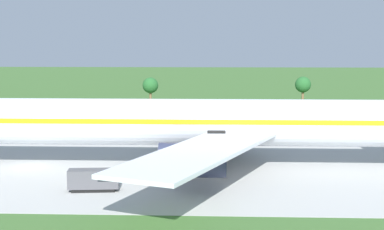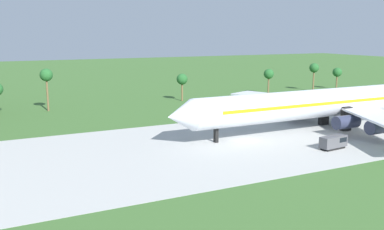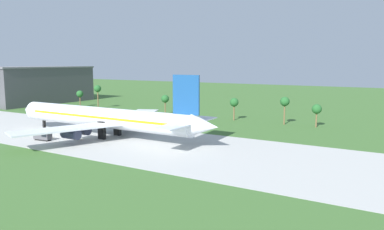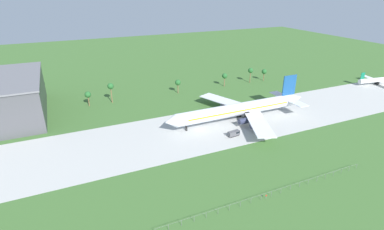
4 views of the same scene
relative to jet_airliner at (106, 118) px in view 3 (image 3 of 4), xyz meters
name	(u,v)px [view 3 (image 3 of 4)]	position (x,y,z in m)	size (l,w,h in m)	color
ground_plane	(52,130)	(-24.20, -1.54, -6.08)	(600.00, 600.00, 0.00)	#3D662D
taxiway_strip	(52,130)	(-24.20, -1.54, -6.07)	(320.00, 44.00, 0.02)	#B2B2AD
jet_airliner	(106,118)	(0.00, 0.00, 0.00)	(81.09, 62.86, 20.32)	silver
baggage_tug	(43,136)	(-12.42, -14.26, -4.71)	(6.01, 2.60, 2.55)	black
terminal_building	(34,85)	(-109.28, 54.55, 4.53)	(36.72, 61.20, 21.20)	#47474C
palm_tree_row	(183,99)	(-3.61, 52.53, 1.67)	(126.39, 3.60, 12.12)	brown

